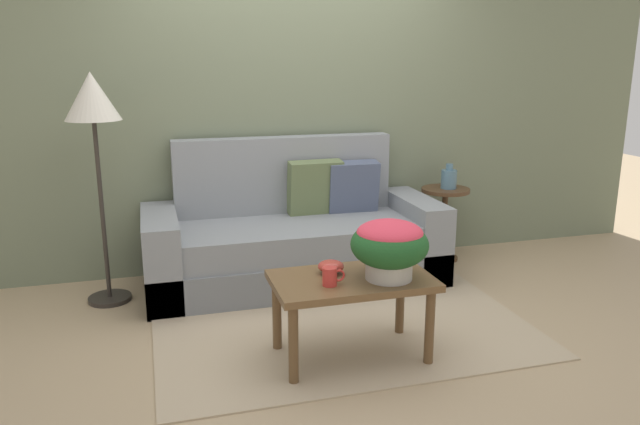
# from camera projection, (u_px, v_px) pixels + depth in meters

# --- Properties ---
(ground_plane) EXTENTS (14.00, 14.00, 0.00)m
(ground_plane) POSITION_uv_depth(u_px,v_px,m) (338.00, 322.00, 3.94)
(ground_plane) COLOR tan
(wall_back) EXTENTS (6.40, 0.12, 2.68)m
(wall_back) POSITION_uv_depth(u_px,v_px,m) (290.00, 98.00, 4.81)
(wall_back) COLOR slate
(wall_back) RESTS_ON ground
(area_rug) EXTENTS (2.31, 1.80, 0.01)m
(area_rug) POSITION_uv_depth(u_px,v_px,m) (337.00, 319.00, 3.96)
(area_rug) COLOR tan
(area_rug) RESTS_ON ground
(couch) EXTENTS (2.18, 0.86, 1.06)m
(couch) POSITION_uv_depth(u_px,v_px,m) (295.00, 239.00, 4.60)
(couch) COLOR slate
(couch) RESTS_ON ground
(coffee_table) EXTENTS (0.88, 0.52, 0.48)m
(coffee_table) POSITION_uv_depth(u_px,v_px,m) (352.00, 289.00, 3.38)
(coffee_table) COLOR brown
(coffee_table) RESTS_ON ground
(side_table) EXTENTS (0.39, 0.39, 0.61)m
(side_table) POSITION_uv_depth(u_px,v_px,m) (445.00, 211.00, 5.05)
(side_table) COLOR #4C331E
(side_table) RESTS_ON ground
(floor_lamp) EXTENTS (0.36, 0.36, 1.56)m
(floor_lamp) POSITION_uv_depth(u_px,v_px,m) (93.00, 112.00, 3.96)
(floor_lamp) COLOR #2D2823
(floor_lamp) RESTS_ON ground
(potted_plant) EXTENTS (0.42, 0.42, 0.33)m
(potted_plant) POSITION_uv_depth(u_px,v_px,m) (390.00, 244.00, 3.30)
(potted_plant) COLOR #B7B2A8
(potted_plant) RESTS_ON coffee_table
(coffee_mug) EXTENTS (0.12, 0.08, 0.10)m
(coffee_mug) POSITION_uv_depth(u_px,v_px,m) (330.00, 276.00, 3.23)
(coffee_mug) COLOR red
(coffee_mug) RESTS_ON coffee_table
(snack_bowl) EXTENTS (0.15, 0.15, 0.07)m
(snack_bowl) POSITION_uv_depth(u_px,v_px,m) (331.00, 266.00, 3.42)
(snack_bowl) COLOR #B2382D
(snack_bowl) RESTS_ON coffee_table
(table_vase) EXTENTS (0.13, 0.13, 0.20)m
(table_vase) POSITION_uv_depth(u_px,v_px,m) (449.00, 178.00, 4.98)
(table_vase) COLOR slate
(table_vase) RESTS_ON side_table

